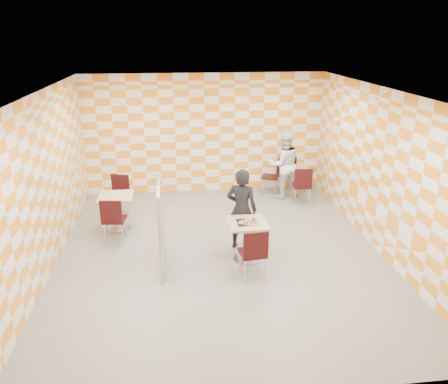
# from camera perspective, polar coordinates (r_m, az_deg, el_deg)

# --- Properties ---
(room_shell) EXTENTS (7.00, 7.00, 7.00)m
(room_shell) POSITION_cam_1_polar(r_m,az_deg,el_deg) (8.24, -0.97, 3.08)
(room_shell) COLOR gray
(room_shell) RESTS_ON ground
(main_table) EXTENTS (0.70, 0.70, 0.75)m
(main_table) POSITION_cam_1_polar(r_m,az_deg,el_deg) (7.87, 3.05, -5.56)
(main_table) COLOR tan
(main_table) RESTS_ON ground
(second_table) EXTENTS (0.70, 0.70, 0.75)m
(second_table) POSITION_cam_1_polar(r_m,az_deg,el_deg) (11.21, 8.79, 2.22)
(second_table) COLOR tan
(second_table) RESTS_ON ground
(empty_table) EXTENTS (0.70, 0.70, 0.75)m
(empty_table) POSITION_cam_1_polar(r_m,az_deg,el_deg) (9.36, -13.86, -1.83)
(empty_table) COLOR tan
(empty_table) RESTS_ON ground
(chair_main_front) EXTENTS (0.46, 0.47, 0.92)m
(chair_main_front) POSITION_cam_1_polar(r_m,az_deg,el_deg) (7.26, 3.93, -7.65)
(chair_main_front) COLOR black
(chair_main_front) RESTS_ON ground
(chair_second_front) EXTENTS (0.47, 0.48, 0.92)m
(chair_second_front) POSITION_cam_1_polar(r_m,az_deg,el_deg) (10.54, 10.19, 1.15)
(chair_second_front) COLOR black
(chair_second_front) RESTS_ON ground
(chair_second_side) EXTENTS (0.56, 0.56, 0.92)m
(chair_second_side) POSITION_cam_1_polar(r_m,az_deg,el_deg) (11.14, 6.55, 2.41)
(chair_second_side) COLOR black
(chair_second_side) RESTS_ON ground
(chair_empty_near) EXTENTS (0.47, 0.48, 0.92)m
(chair_empty_near) POSITION_cam_1_polar(r_m,az_deg,el_deg) (8.76, -14.30, -3.19)
(chair_empty_near) COLOR black
(chair_empty_near) RESTS_ON ground
(chair_empty_far) EXTENTS (0.53, 0.54, 0.92)m
(chair_empty_far) POSITION_cam_1_polar(r_m,az_deg,el_deg) (10.07, -13.55, -0.00)
(chair_empty_far) COLOR black
(chair_empty_far) RESTS_ON ground
(partition) EXTENTS (0.08, 1.38, 1.55)m
(partition) POSITION_cam_1_polar(r_m,az_deg,el_deg) (7.66, -8.24, -4.21)
(partition) COLOR white
(partition) RESTS_ON ground
(man_dark) EXTENTS (0.68, 0.57, 1.59)m
(man_dark) POSITION_cam_1_polar(r_m,az_deg,el_deg) (8.20, 2.33, -2.28)
(man_dark) COLOR black
(man_dark) RESTS_ON ground
(man_white) EXTENTS (0.91, 0.75, 1.70)m
(man_white) POSITION_cam_1_polar(r_m,az_deg,el_deg) (10.89, 7.82, 3.60)
(man_white) COLOR white
(man_white) RESTS_ON ground
(pizza_on_foil) EXTENTS (0.40, 0.40, 0.04)m
(pizza_on_foil) POSITION_cam_1_polar(r_m,az_deg,el_deg) (7.75, 3.11, -3.89)
(pizza_on_foil) COLOR silver
(pizza_on_foil) RESTS_ON main_table
(sport_bottle) EXTENTS (0.06, 0.06, 0.20)m
(sport_bottle) POSITION_cam_1_polar(r_m,az_deg,el_deg) (11.14, 8.02, 3.92)
(sport_bottle) COLOR white
(sport_bottle) RESTS_ON second_table
(soda_bottle) EXTENTS (0.07, 0.07, 0.23)m
(soda_bottle) POSITION_cam_1_polar(r_m,az_deg,el_deg) (11.24, 9.30, 4.08)
(soda_bottle) COLOR black
(soda_bottle) RESTS_ON second_table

